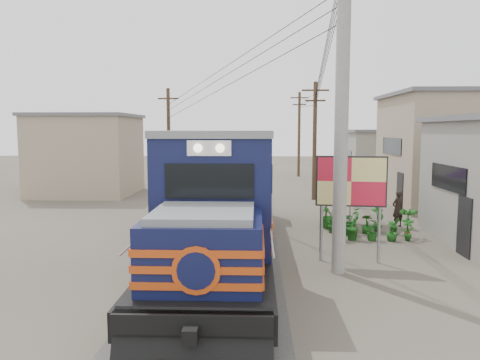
{
  "coord_description": "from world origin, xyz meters",
  "views": [
    {
      "loc": [
        1.11,
        -14.02,
        4.2
      ],
      "look_at": [
        0.42,
        4.48,
        2.2
      ],
      "focal_mm": 35.0,
      "sensor_mm": 36.0,
      "label": 1
    }
  ],
  "objects_px": {
    "locomotive": "(225,202)",
    "market_umbrella": "(351,170)",
    "vendor": "(398,209)",
    "billboard": "(351,184)"
  },
  "relations": [
    {
      "from": "locomotive",
      "to": "market_umbrella",
      "type": "distance_m",
      "value": 7.25
    },
    {
      "from": "locomotive",
      "to": "vendor",
      "type": "xyz_separation_m",
      "value": [
        7.17,
        4.4,
        -0.96
      ]
    },
    {
      "from": "vendor",
      "to": "billboard",
      "type": "bearing_deg",
      "value": 30.02
    },
    {
      "from": "vendor",
      "to": "market_umbrella",
      "type": "bearing_deg",
      "value": -46.59
    },
    {
      "from": "billboard",
      "to": "vendor",
      "type": "height_order",
      "value": "billboard"
    },
    {
      "from": "locomotive",
      "to": "market_umbrella",
      "type": "xyz_separation_m",
      "value": [
        5.24,
        4.96,
        0.68
      ]
    },
    {
      "from": "locomotive",
      "to": "billboard",
      "type": "distance_m",
      "value": 4.25
    },
    {
      "from": "billboard",
      "to": "locomotive",
      "type": "bearing_deg",
      "value": 172.49
    },
    {
      "from": "market_umbrella",
      "to": "vendor",
      "type": "height_order",
      "value": "market_umbrella"
    },
    {
      "from": "locomotive",
      "to": "vendor",
      "type": "distance_m",
      "value": 8.47
    }
  ]
}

